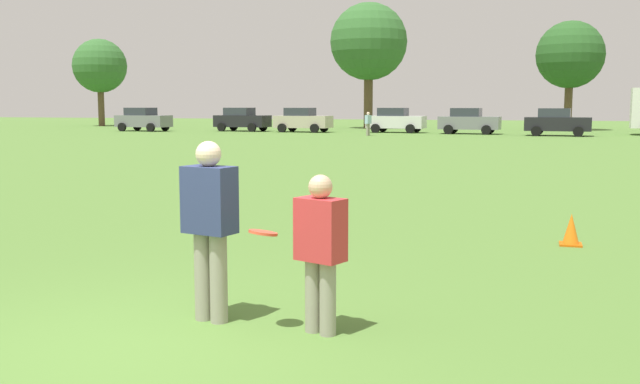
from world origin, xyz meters
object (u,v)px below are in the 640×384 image
parked_car_near_right (469,121)px  bystander_far_jogger (368,122)px  parked_car_near_left (143,119)px  parked_car_center (302,120)px  frisbee (263,233)px  parked_car_mid_left (242,119)px  player_defender (320,246)px  parked_car_mid_right (395,120)px  traffic_cone (571,230)px  player_thrower (210,221)px  parked_car_far_right (557,122)px

parked_car_near_right → bystander_far_jogger: 7.80m
parked_car_near_left → parked_car_center: bearing=7.0°
frisbee → parked_car_near_right: (-1.87, 45.43, -0.00)m
parked_car_mid_left → parked_car_near_right: same height
player_defender → frisbee: bearing=-170.3°
frisbee → bystander_far_jogger: (-8.08, 40.70, -0.04)m
parked_car_mid_left → bystander_far_jogger: size_ratio=2.75×
parked_car_mid_right → parked_car_near_right: size_ratio=1.00×
parked_car_center → bystander_far_jogger: bearing=-36.9°
traffic_cone → parked_car_mid_right: parked_car_mid_right is taller
player_thrower → player_defender: player_thrower is taller
parked_car_far_right → parked_car_near_right: bearing=165.9°
player_defender → parked_car_mid_right: (-7.78, 46.23, 0.10)m
parked_car_mid_right → player_thrower: bearing=-81.8°
frisbee → traffic_cone: 5.92m
frisbee → parked_car_mid_left: (-19.28, 45.79, -0.00)m
player_defender → parked_car_center: (-14.66, 45.16, 0.10)m
frisbee → parked_car_near_right: bearing=92.4°
parked_car_mid_left → parked_car_near_right: (17.41, -0.36, 0.00)m
player_defender → parked_car_far_right: size_ratio=0.34×
traffic_cone → parked_car_center: (-17.09, 40.16, 0.69)m
player_thrower → parked_car_center: 47.08m
player_defender → parked_car_mid_right: size_ratio=0.34×
player_thrower → parked_car_mid_right: (-6.66, 46.17, -0.06)m
parked_car_center → player_thrower: bearing=-73.3°
player_thrower → parked_car_mid_right: 46.65m
frisbee → parked_car_near_left: (-26.72, 43.70, -0.00)m
player_defender → frisbee: (-0.52, -0.09, 0.11)m
player_thrower → parked_car_near_left: parked_car_near_left is taller
parked_car_mid_left → parked_car_center: same height
parked_car_near_left → parked_car_near_right: bearing=4.0°
frisbee → parked_car_far_right: parked_car_far_right is taller
parked_car_near_left → parked_car_mid_left: 7.72m
parked_car_near_left → parked_car_near_right: size_ratio=1.00×
parked_car_near_left → traffic_cone: bearing=-52.5°
player_thrower → parked_car_mid_left: bearing=112.3°
parked_car_mid_left → bystander_far_jogger: bearing=-24.4°
frisbee → parked_car_center: parked_car_center is taller
parked_car_mid_right → player_defender: bearing=-80.4°
parked_car_center → bystander_far_jogger: size_ratio=2.75×
player_thrower → parked_car_mid_left: parked_car_mid_left is taller
traffic_cone → parked_car_near_left: bearing=127.5°
player_defender → parked_car_near_right: 45.40m
player_thrower → traffic_cone: size_ratio=3.64×
parked_car_mid_right → parked_car_far_right: size_ratio=1.00×
frisbee → traffic_cone: frisbee is taller
parked_car_near_left → bystander_far_jogger: size_ratio=2.75×
player_thrower → bystander_far_jogger: bearing=100.4°
parked_car_near_left → parked_car_center: (12.57, 1.55, 0.00)m
player_thrower → frisbee: 0.63m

